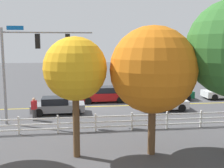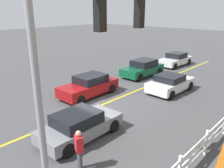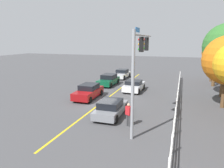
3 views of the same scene
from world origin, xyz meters
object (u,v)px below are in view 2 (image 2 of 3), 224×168
at_px(car_0, 143,68).
at_px(car_2, 80,125).
at_px(car_1, 89,86).
at_px(car_3, 170,83).
at_px(pedestrian, 79,149).
at_px(car_4, 175,59).

height_order(car_0, car_2, car_0).
xyz_separation_m(car_0, car_1, (6.79, 0.20, 0.00)).
distance_m(car_1, car_3, 6.00).
bearing_deg(car_0, car_2, 21.47).
relative_size(car_3, pedestrian, 2.38).
height_order(car_0, car_3, car_0).
distance_m(car_2, car_4, 17.14).
bearing_deg(car_1, car_0, -179.58).
bearing_deg(car_4, car_3, 27.02).
bearing_deg(car_1, car_2, 42.22).
xyz_separation_m(car_1, pedestrian, (5.69, 5.79, 0.22)).
distance_m(car_4, pedestrian, 19.12).
bearing_deg(car_4, car_0, -0.84).
bearing_deg(car_0, car_4, 178.61).
distance_m(car_0, pedestrian, 13.84).
relative_size(car_4, pedestrian, 2.65).
distance_m(car_0, car_2, 11.69).
bearing_deg(car_0, pedestrian, 26.38).
height_order(car_3, car_4, car_4).
bearing_deg(car_4, car_1, 1.24).
bearing_deg(car_1, car_3, 139.01).
relative_size(car_2, pedestrian, 2.50).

